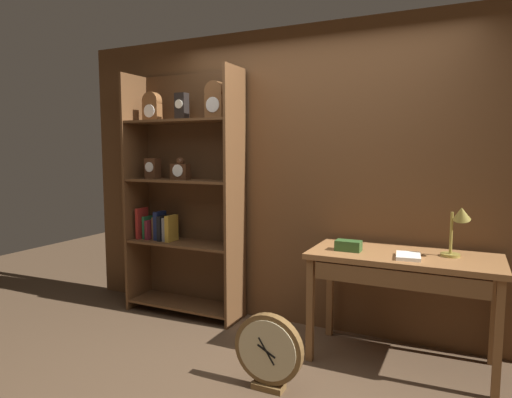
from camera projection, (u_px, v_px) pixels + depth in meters
back_wood_panel at (315, 179)px, 3.82m from camera, size 4.80×0.05×2.60m
bookshelf at (183, 192)px, 4.17m from camera, size 1.13×0.37×2.27m
workbench at (402, 268)px, 3.16m from camera, size 1.31×0.61×0.81m
desk_lamp at (458, 224)px, 3.03m from camera, size 0.19×0.19×0.38m
toolbox_small at (348, 246)px, 3.27m from camera, size 0.19×0.11×0.08m
open_repair_manual at (408, 256)px, 3.06m from camera, size 0.19×0.24×0.02m
round_clock_large at (269, 351)px, 2.86m from camera, size 0.46×0.11×0.50m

